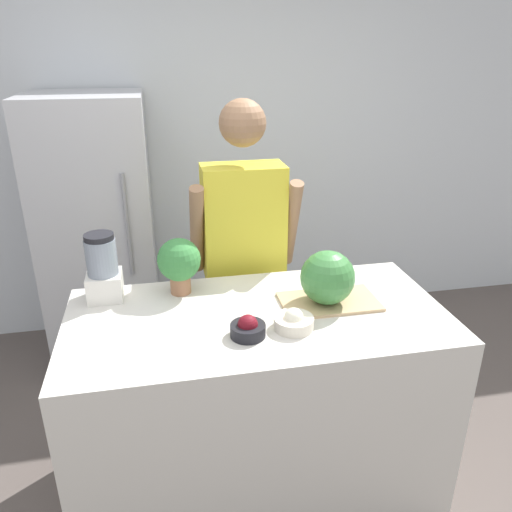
{
  "coord_description": "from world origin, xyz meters",
  "views": [
    {
      "loc": [
        -0.37,
        -1.41,
        1.98
      ],
      "look_at": [
        0.0,
        0.43,
        1.18
      ],
      "focal_mm": 35.0,
      "sensor_mm": 36.0,
      "label": 1
    }
  ],
  "objects_px": {
    "person": "(244,264)",
    "blender": "(103,269)",
    "watermelon": "(328,278)",
    "refrigerator": "(99,234)",
    "bowl_cream": "(294,321)",
    "bowl_cherries": "(248,328)",
    "potted_plant": "(179,262)"
  },
  "relations": [
    {
      "from": "watermelon",
      "to": "blender",
      "type": "relative_size",
      "value": 0.77
    },
    {
      "from": "refrigerator",
      "to": "bowl_cream",
      "type": "height_order",
      "value": "refrigerator"
    },
    {
      "from": "person",
      "to": "bowl_cream",
      "type": "distance_m",
      "value": 0.73
    },
    {
      "from": "watermelon",
      "to": "bowl_cherries",
      "type": "xyz_separation_m",
      "value": [
        -0.38,
        -0.18,
        -0.1
      ]
    },
    {
      "from": "person",
      "to": "bowl_cherries",
      "type": "xyz_separation_m",
      "value": [
        -0.12,
        -0.74,
        0.06
      ]
    },
    {
      "from": "person",
      "to": "watermelon",
      "type": "relative_size",
      "value": 7.48
    },
    {
      "from": "bowl_cream",
      "to": "potted_plant",
      "type": "relative_size",
      "value": 0.62
    },
    {
      "from": "bowl_cream",
      "to": "potted_plant",
      "type": "xyz_separation_m",
      "value": [
        -0.42,
        0.4,
        0.12
      ]
    },
    {
      "from": "refrigerator",
      "to": "blender",
      "type": "height_order",
      "value": "refrigerator"
    },
    {
      "from": "refrigerator",
      "to": "bowl_cream",
      "type": "relative_size",
      "value": 10.71
    },
    {
      "from": "person",
      "to": "bowl_cream",
      "type": "height_order",
      "value": "person"
    },
    {
      "from": "potted_plant",
      "to": "watermelon",
      "type": "bearing_deg",
      "value": -21.67
    },
    {
      "from": "bowl_cream",
      "to": "person",
      "type": "bearing_deg",
      "value": 95.78
    },
    {
      "from": "blender",
      "to": "watermelon",
      "type": "bearing_deg",
      "value": -15.03
    },
    {
      "from": "refrigerator",
      "to": "bowl_cherries",
      "type": "height_order",
      "value": "refrigerator"
    },
    {
      "from": "bowl_cherries",
      "to": "blender",
      "type": "height_order",
      "value": "blender"
    },
    {
      "from": "person",
      "to": "watermelon",
      "type": "distance_m",
      "value": 0.64
    },
    {
      "from": "watermelon",
      "to": "bowl_cherries",
      "type": "relative_size",
      "value": 1.69
    },
    {
      "from": "bowl_cherries",
      "to": "bowl_cream",
      "type": "relative_size",
      "value": 0.86
    },
    {
      "from": "person",
      "to": "watermelon",
      "type": "xyz_separation_m",
      "value": [
        0.26,
        -0.56,
        0.16
      ]
    },
    {
      "from": "watermelon",
      "to": "blender",
      "type": "distance_m",
      "value": 0.98
    },
    {
      "from": "bowl_cherries",
      "to": "potted_plant",
      "type": "height_order",
      "value": "potted_plant"
    },
    {
      "from": "refrigerator",
      "to": "potted_plant",
      "type": "xyz_separation_m",
      "value": [
        0.46,
        -1.06,
        0.22
      ]
    },
    {
      "from": "bowl_cream",
      "to": "refrigerator",
      "type": "bearing_deg",
      "value": 121.04
    },
    {
      "from": "refrigerator",
      "to": "bowl_cream",
      "type": "xyz_separation_m",
      "value": [
        0.88,
        -1.46,
        0.1
      ]
    },
    {
      "from": "bowl_cherries",
      "to": "potted_plant",
      "type": "bearing_deg",
      "value": 118.68
    },
    {
      "from": "refrigerator",
      "to": "bowl_cherries",
      "type": "xyz_separation_m",
      "value": [
        0.69,
        -1.48,
        0.1
      ]
    },
    {
      "from": "person",
      "to": "blender",
      "type": "relative_size",
      "value": 5.74
    },
    {
      "from": "blender",
      "to": "bowl_cream",
      "type": "bearing_deg",
      "value": -28.81
    },
    {
      "from": "refrigerator",
      "to": "watermelon",
      "type": "xyz_separation_m",
      "value": [
        1.07,
        -1.3,
        0.2
      ]
    },
    {
      "from": "person",
      "to": "bowl_cherries",
      "type": "height_order",
      "value": "person"
    },
    {
      "from": "bowl_cream",
      "to": "blender",
      "type": "xyz_separation_m",
      "value": [
        -0.75,
        0.41,
        0.11
      ]
    }
  ]
}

